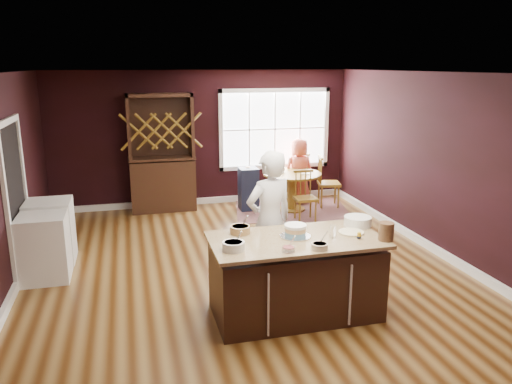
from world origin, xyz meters
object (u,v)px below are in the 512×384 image
baker (270,221)px  toddler (251,168)px  kitchen_island (295,278)px  chair_east (329,181)px  high_chair (248,188)px  hutch (162,153)px  chair_south (306,196)px  dining_table (292,184)px  washer (44,248)px  seated_woman (299,171)px  chair_north (296,176)px  layer_cake (295,231)px  dryer (51,232)px

baker → toddler: bearing=-117.0°
kitchen_island → chair_east: 4.61m
high_chair → hutch: 1.82m
chair_south → hutch: 2.91m
dining_table → washer: size_ratio=1.28×
seated_woman → chair_north: bearing=-107.0°
layer_cake → seated_woman: bearing=70.1°
dining_table → toddler: 0.87m
toddler → washer: 4.37m
seated_woman → dryer: (-4.54, -2.12, -0.22)m
baker → washer: bearing=-36.6°
kitchen_island → chair_south: (1.33, 3.30, 0.03)m
toddler → washer: toddler is taller
baker → seated_woman: baker is taller
layer_cake → chair_north: (1.66, 4.74, -0.49)m
hutch → baker: bearing=-75.4°
dining_table → kitchen_island: bearing=-108.1°
chair_north → seated_woman: 0.34m
chair_east → chair_north: chair_east is taller
kitchen_island → dining_table: bearing=71.9°
chair_east → baker: bearing=158.7°
chair_south → chair_north: 1.53m
toddler → washer: (-3.48, -2.62, -0.37)m
baker → chair_east: 4.05m
kitchen_island → toddler: toddler is taller
high_chair → chair_east: bearing=-6.0°
washer → high_chair: bearing=36.4°
dining_table → chair_east: bearing=4.8°
chair_east → high_chair: 1.64m
baker → hutch: hutch is taller
layer_cake → high_chair: layer_cake is taller
chair_north → high_chair: 1.29m
baker → chair_south: 2.97m
high_chair → toddler: (0.07, 0.11, 0.37)m
chair_south → dryer: size_ratio=1.03×
layer_cake → seated_woman: 4.75m
dining_table → baker: size_ratio=0.63×
baker → high_chair: bearing=-116.1°
dining_table → hutch: bearing=164.7°
chair_north → kitchen_island: bearing=34.2°
chair_south → high_chair: size_ratio=1.07×
hutch → dryer: size_ratio=2.49×
kitchen_island → washer: bearing=149.0°
washer → dining_table: bearing=28.2°
baker → washer: 3.03m
chair_east → chair_south: size_ratio=1.12×
toddler → dining_table: bearing=-25.0°
chair_east → seated_woman: (-0.50, 0.42, 0.15)m
baker → high_chair: baker is taller
kitchen_island → toddler: size_ratio=7.41×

